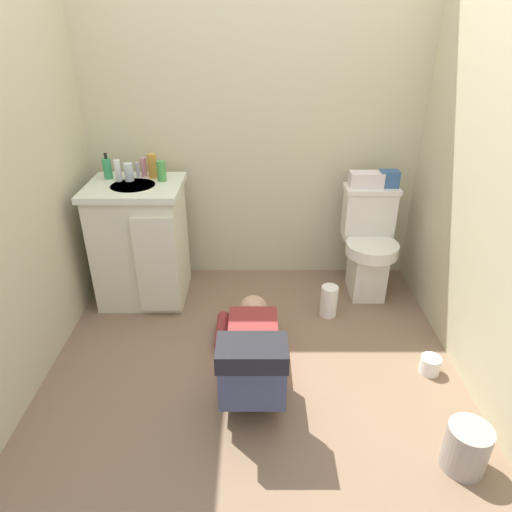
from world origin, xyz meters
TOP-DOWN VIEW (x-y plane):
  - ground_plane at (0.00, 0.00)m, footprint 2.78×3.05m
  - wall_back at (0.00, 1.07)m, footprint 2.44×0.08m
  - wall_right at (1.18, 0.00)m, footprint 0.08×2.05m
  - toilet at (0.80, 0.74)m, footprint 0.36×0.46m
  - vanity_cabinet at (-0.75, 0.67)m, footprint 0.60×0.53m
  - faucet at (-0.76, 0.82)m, footprint 0.02×0.02m
  - person_plumber at (-0.00, -0.17)m, footprint 0.39×1.06m
  - tissue_box at (0.75, 0.83)m, footprint 0.22×0.11m
  - toiletry_bag at (0.90, 0.83)m, footprint 0.12×0.09m
  - soap_dispenser at (-0.95, 0.80)m, footprint 0.06×0.06m
  - bottle_white at (-0.86, 0.74)m, footprint 0.04×0.04m
  - bottle_clear at (-0.80, 0.75)m, footprint 0.06×0.06m
  - bottle_pink at (-0.72, 0.84)m, footprint 0.04×0.04m
  - bottle_amber at (-0.66, 0.81)m, footprint 0.06×0.06m
  - bottle_green at (-0.59, 0.75)m, footprint 0.06×0.06m
  - trash_can at (0.92, -0.73)m, footprint 0.19×0.19m
  - paper_towel_roll at (0.50, 0.42)m, footprint 0.11×0.11m
  - toilet_paper_roll at (0.98, -0.13)m, footprint 0.11×0.11m

SIDE VIEW (x-z plane):
  - ground_plane at x=0.00m, z-range -0.04..0.00m
  - toilet_paper_roll at x=0.98m, z-range 0.00..0.10m
  - paper_towel_roll at x=0.50m, z-range 0.00..0.21m
  - trash_can at x=0.92m, z-range 0.00..0.23m
  - person_plumber at x=0.00m, z-range -0.08..0.44m
  - toilet at x=0.80m, z-range -0.01..0.74m
  - vanity_cabinet at x=-0.75m, z-range 0.01..0.83m
  - tissue_box at x=0.75m, z-range 0.75..0.85m
  - toiletry_bag at x=0.90m, z-range 0.75..0.86m
  - faucet at x=-0.76m, z-range 0.82..0.92m
  - bottle_clear at x=-0.80m, z-range 0.82..0.93m
  - bottle_pink at x=-0.72m, z-range 0.82..0.95m
  - bottle_green at x=-0.59m, z-range 0.82..0.95m
  - soap_dispenser at x=-0.95m, z-range 0.80..0.97m
  - bottle_white at x=-0.86m, z-range 0.82..0.96m
  - bottle_amber at x=-0.66m, z-range 0.82..0.98m
  - wall_back at x=0.00m, z-range 0.00..2.40m
  - wall_right at x=1.18m, z-range 0.00..2.40m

